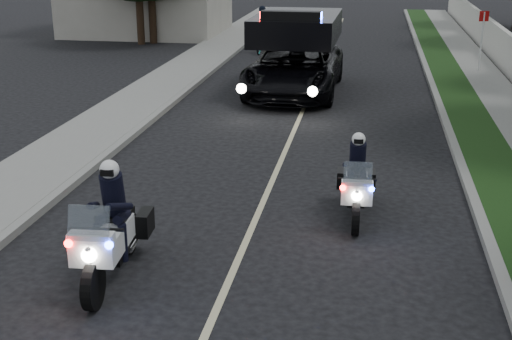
% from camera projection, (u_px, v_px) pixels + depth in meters
% --- Properties ---
extents(ground, '(120.00, 120.00, 0.00)m').
position_uv_depth(ground, '(237.00, 262.00, 11.05)').
color(ground, black).
rests_on(ground, ground).
extents(curb_right, '(0.20, 60.00, 0.15)m').
position_uv_depth(curb_right, '(443.00, 116.00, 19.70)').
color(curb_right, gray).
rests_on(curb_right, ground).
extents(grass_verge, '(1.20, 60.00, 0.16)m').
position_uv_depth(grass_verge, '(468.00, 117.00, 19.59)').
color(grass_verge, '#193814').
rests_on(grass_verge, ground).
extents(curb_left, '(0.20, 60.00, 0.15)m').
position_uv_depth(curb_left, '(169.00, 105.00, 21.00)').
color(curb_left, gray).
rests_on(curb_left, ground).
extents(sidewalk_left, '(2.00, 60.00, 0.16)m').
position_uv_depth(sidewalk_left, '(135.00, 104.00, 21.17)').
color(sidewalk_left, gray).
rests_on(sidewalk_left, ground).
extents(lane_marking, '(0.12, 50.00, 0.01)m').
position_uv_depth(lane_marking, '(302.00, 113.00, 20.37)').
color(lane_marking, '#BFB78C').
rests_on(lane_marking, ground).
extents(police_moto_left, '(0.93, 2.24, 1.86)m').
position_uv_depth(police_moto_left, '(114.00, 277.00, 10.56)').
color(police_moto_left, silver).
rests_on(police_moto_left, ground).
extents(police_moto_right, '(0.72, 1.91, 1.61)m').
position_uv_depth(police_moto_right, '(355.00, 216.00, 12.85)').
color(police_moto_right, silver).
rests_on(police_moto_right, ground).
extents(police_suv, '(2.98, 6.25, 3.02)m').
position_uv_depth(police_suv, '(294.00, 93.00, 22.95)').
color(police_suv, black).
rests_on(police_suv, ground).
extents(bicycle, '(0.76, 1.92, 0.99)m').
position_uv_depth(bicycle, '(262.00, 53.00, 30.86)').
color(bicycle, black).
rests_on(bicycle, ground).
extents(cyclist, '(0.72, 0.51, 1.89)m').
position_uv_depth(cyclist, '(262.00, 53.00, 30.86)').
color(cyclist, black).
rests_on(cyclist, ground).
extents(sign_post, '(0.49, 0.49, 2.45)m').
position_uv_depth(sign_post, '(478.00, 75.00, 26.02)').
color(sign_post, '#AC230C').
rests_on(sign_post, ground).
extents(tree_left_near, '(7.07, 7.07, 9.39)m').
position_uv_depth(tree_left_near, '(154.00, 43.00, 33.67)').
color(tree_left_near, '#1A3D14').
rests_on(tree_left_near, ground).
extents(tree_left_far, '(6.21, 6.21, 9.36)m').
position_uv_depth(tree_left_far, '(142.00, 44.00, 33.33)').
color(tree_left_far, black).
rests_on(tree_left_far, ground).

